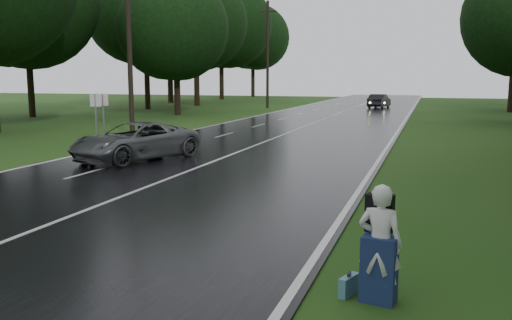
{
  "coord_description": "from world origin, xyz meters",
  "views": [
    {
      "loc": [
        7.6,
        -6.55,
        3.13
      ],
      "look_at": [
        3.52,
        5.79,
        1.1
      ],
      "focal_mm": 37.2,
      "sensor_mm": 36.0,
      "label": 1
    }
  ],
  "objects": [
    {
      "name": "grey_car",
      "position": [
        -2.97,
        10.87,
        0.75
      ],
      "size": [
        3.97,
        5.58,
        1.41
      ],
      "primitive_type": "imported",
      "rotation": [
        0.0,
        0.0,
        5.93
      ],
      "color": "#4A4E4F",
      "rests_on": "road"
    },
    {
      "name": "road_sign_a",
      "position": [
        -7.2,
        14.49,
        0.0
      ],
      "size": [
        0.57,
        0.1,
        2.36
      ],
      "primitive_type": null,
      "color": "white",
      "rests_on": "ground"
    },
    {
      "name": "utility_pole_mid",
      "position": [
        -8.5,
        19.71,
        0.0
      ],
      "size": [
        1.8,
        0.28,
        10.62
      ],
      "primitive_type": null,
      "color": "black",
      "rests_on": "ground"
    },
    {
      "name": "suitcase",
      "position": [
        6.58,
        0.81,
        0.15
      ],
      "size": [
        0.26,
        0.43,
        0.29
      ],
      "primitive_type": "cube",
      "rotation": [
        0.0,
        0.0,
        5.91
      ],
      "color": "teal",
      "rests_on": "ground"
    },
    {
      "name": "road",
      "position": [
        0.0,
        20.0,
        0.02
      ],
      "size": [
        12.0,
        140.0,
        0.04
      ],
      "primitive_type": "cube",
      "color": "black",
      "rests_on": "ground"
    },
    {
      "name": "lane_center",
      "position": [
        0.0,
        20.0,
        0.04
      ],
      "size": [
        0.12,
        140.0,
        0.01
      ],
      "primitive_type": "cube",
      "color": "silver",
      "rests_on": "road"
    },
    {
      "name": "tree_left_e",
      "position": [
        -12.67,
        33.71,
        0.0
      ],
      "size": [
        7.51,
        7.51,
        11.74
      ],
      "primitive_type": null,
      "color": "black",
      "rests_on": "ground"
    },
    {
      "name": "tree_left_f",
      "position": [
        -17.3,
        47.74,
        0.0
      ],
      "size": [
        9.95,
        9.95,
        15.54
      ],
      "primitive_type": null,
      "color": "black",
      "rests_on": "ground"
    },
    {
      "name": "far_car",
      "position": [
        2.49,
        48.94,
        0.74
      ],
      "size": [
        2.06,
        4.41,
        1.4
      ],
      "primitive_type": "imported",
      "rotation": [
        0.0,
        0.0,
        3.0
      ],
      "color": "black",
      "rests_on": "road"
    },
    {
      "name": "road_sign_b",
      "position": [
        -7.2,
        15.08,
        0.0
      ],
      "size": [
        0.57,
        0.1,
        2.36
      ],
      "primitive_type": null,
      "color": "white",
      "rests_on": "ground"
    },
    {
      "name": "utility_pole_far",
      "position": [
        -8.5,
        45.85,
        0.0
      ],
      "size": [
        1.8,
        0.28,
        10.71
      ],
      "primitive_type": null,
      "color": "black",
      "rests_on": "ground"
    },
    {
      "name": "tree_right_f",
      "position": [
        14.36,
        46.21,
        0.0
      ],
      "size": [
        9.21,
        9.21,
        14.39
      ],
      "primitive_type": null,
      "color": "black",
      "rests_on": "ground"
    },
    {
      "name": "hitchhiker",
      "position": [
        7.01,
        0.73,
        0.79
      ],
      "size": [
        0.68,
        0.63,
        1.69
      ],
      "color": "silver",
      "rests_on": "ground"
    }
  ]
}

